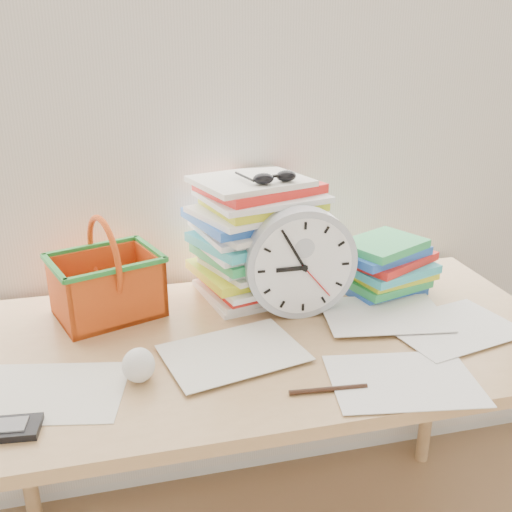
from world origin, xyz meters
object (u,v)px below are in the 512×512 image
object	(u,v)px
desk	(268,362)
paper_stack	(256,238)
book_stack	(386,266)
clock	(300,263)
basket	(105,268)
calculator	(0,429)

from	to	relation	value
desk	paper_stack	size ratio (longest dim) A/B	4.31
desk	book_stack	distance (m)	0.43
paper_stack	book_stack	distance (m)	0.36
paper_stack	clock	size ratio (longest dim) A/B	1.16
book_stack	basket	distance (m)	0.74
clock	book_stack	world-z (taller)	clock
clock	calculator	xyz separation A→B (m)	(-0.66, -0.32, -0.13)
desk	clock	bearing A→B (deg)	40.47
desk	basket	bearing A→B (deg)	151.27
paper_stack	calculator	size ratio (longest dim) A/B	2.34
paper_stack	calculator	world-z (taller)	paper_stack
desk	paper_stack	distance (m)	0.33
desk	clock	size ratio (longest dim) A/B	5.00
calculator	basket	bearing A→B (deg)	71.94
paper_stack	basket	bearing A→B (deg)	-175.58
calculator	desk	bearing A→B (deg)	28.40
clock	paper_stack	bearing A→B (deg)	118.56
basket	calculator	world-z (taller)	basket
clock	desk	bearing A→B (deg)	-139.53
desk	basket	xyz separation A→B (m)	(-0.37, 0.20, 0.20)
book_stack	basket	world-z (taller)	basket
basket	calculator	distance (m)	0.49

